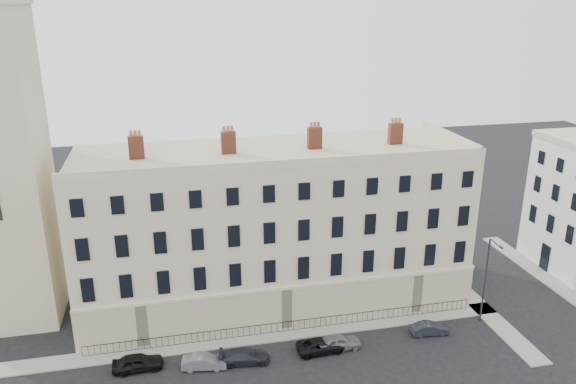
% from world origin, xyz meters
% --- Properties ---
extents(ground, '(160.00, 160.00, 0.00)m').
position_xyz_m(ground, '(0.00, 0.00, 0.00)').
color(ground, black).
rests_on(ground, ground).
extents(terrace, '(36.22, 12.22, 17.00)m').
position_xyz_m(terrace, '(-5.97, 11.97, 7.50)').
color(terrace, beige).
rests_on(terrace, ground).
extents(pavement_terrace, '(48.00, 2.00, 0.12)m').
position_xyz_m(pavement_terrace, '(-10.00, 5.00, 0.06)').
color(pavement_terrace, gray).
rests_on(pavement_terrace, ground).
extents(pavement_east_return, '(2.00, 24.00, 0.12)m').
position_xyz_m(pavement_east_return, '(13.00, 8.00, 0.06)').
color(pavement_east_return, gray).
rests_on(pavement_east_return, ground).
extents(pavement_adjacent, '(2.00, 20.00, 0.12)m').
position_xyz_m(pavement_adjacent, '(23.00, 10.00, 0.06)').
color(pavement_adjacent, gray).
rests_on(pavement_adjacent, ground).
extents(railings, '(35.00, 0.04, 0.96)m').
position_xyz_m(railings, '(-6.00, 5.40, 0.55)').
color(railings, black).
rests_on(railings, ground).
extents(car_a, '(4.06, 1.75, 1.37)m').
position_xyz_m(car_a, '(-18.92, 2.75, 0.68)').
color(car_a, black).
rests_on(car_a, ground).
extents(car_b, '(3.73, 1.78, 1.18)m').
position_xyz_m(car_b, '(-13.74, 1.80, 0.59)').
color(car_b, slate).
rests_on(car_b, ground).
extents(car_c, '(4.25, 2.10, 1.19)m').
position_xyz_m(car_c, '(-10.45, 1.81, 0.59)').
color(car_c, '#21232C').
rests_on(car_c, ground).
extents(car_d, '(4.25, 2.12, 1.16)m').
position_xyz_m(car_d, '(-3.95, 1.92, 0.58)').
color(car_d, black).
rests_on(car_d, ground).
extents(car_e, '(3.87, 1.64, 1.31)m').
position_xyz_m(car_e, '(-2.38, 1.95, 0.65)').
color(car_e, slate).
rests_on(car_e, ground).
extents(car_f, '(3.47, 1.48, 1.11)m').
position_xyz_m(car_f, '(6.18, 2.28, 0.56)').
color(car_f, '#23242E').
rests_on(car_f, ground).
extents(streetlamp, '(0.37, 1.79, 8.29)m').
position_xyz_m(streetlamp, '(11.68, 3.08, 4.59)').
color(streetlamp, '#333338').
rests_on(streetlamp, ground).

